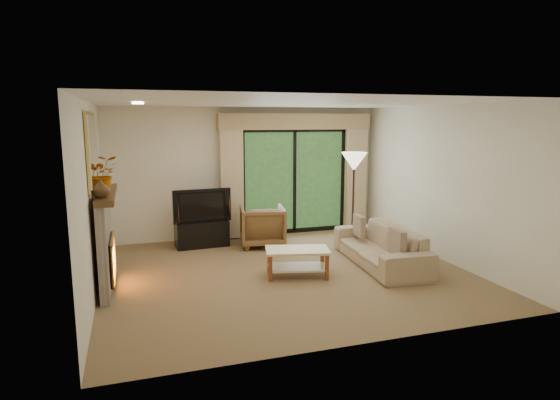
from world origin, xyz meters
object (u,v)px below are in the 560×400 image
object	(u,v)px
media_console	(202,234)
armchair	(262,226)
coffee_table	(297,263)
sofa	(380,246)

from	to	relation	value
media_console	armchair	bearing A→B (deg)	-18.63
coffee_table	media_console	bearing A→B (deg)	131.06
sofa	coffee_table	world-z (taller)	sofa
sofa	coffee_table	distance (m)	1.51
armchair	coffee_table	bearing A→B (deg)	100.75
media_console	armchair	size ratio (longest dim) A/B	1.17
armchair	sofa	size ratio (longest dim) A/B	0.39
media_console	coffee_table	distance (m)	2.45
media_console	coffee_table	world-z (taller)	media_console
media_console	armchair	distance (m)	1.15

